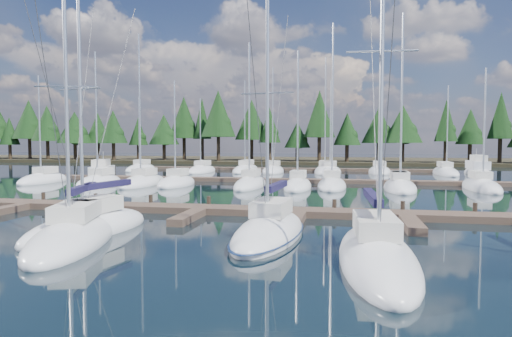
% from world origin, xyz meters
% --- Properties ---
extents(ground, '(260.00, 260.00, 0.00)m').
position_xyz_m(ground, '(0.00, 30.00, 0.00)').
color(ground, black).
rests_on(ground, ground).
extents(far_shore, '(220.00, 30.00, 0.60)m').
position_xyz_m(far_shore, '(0.00, 90.00, 0.30)').
color(far_shore, black).
rests_on(far_shore, ground).
extents(main_dock, '(44.00, 6.13, 0.90)m').
position_xyz_m(main_dock, '(0.00, 17.36, 0.20)').
color(main_dock, '#4C3B2F').
rests_on(main_dock, ground).
extents(back_docks, '(50.00, 21.80, 0.40)m').
position_xyz_m(back_docks, '(0.00, 49.58, 0.20)').
color(back_docks, '#4C3B2F').
rests_on(back_docks, ground).
extents(front_sailboat_2, '(3.94, 8.49, 12.47)m').
position_xyz_m(front_sailboat_2, '(-3.41, 10.71, 0.28)').
color(front_sailboat_2, silver).
rests_on(front_sailboat_2, ground).
extents(front_sailboat_3, '(5.30, 9.46, 12.19)m').
position_xyz_m(front_sailboat_3, '(-2.93, 8.61, 0.27)').
color(front_sailboat_3, silver).
rests_on(front_sailboat_3, ground).
extents(front_sailboat_4, '(3.42, 8.98, 11.92)m').
position_xyz_m(front_sailboat_4, '(5.26, 11.41, 0.27)').
color(front_sailboat_4, silver).
rests_on(front_sailboat_4, ground).
extents(front_sailboat_5, '(3.18, 9.81, 13.61)m').
position_xyz_m(front_sailboat_5, '(9.80, 7.71, 0.28)').
color(front_sailboat_5, silver).
rests_on(front_sailboat_5, ground).
extents(back_sailboat_rows, '(47.77, 32.89, 16.92)m').
position_xyz_m(back_sailboat_rows, '(0.62, 45.06, 0.27)').
color(back_sailboat_rows, silver).
rests_on(back_sailboat_rows, ground).
extents(motor_yacht_left, '(5.18, 8.55, 4.04)m').
position_xyz_m(motor_yacht_left, '(-17.70, 36.68, 0.45)').
color(motor_yacht_left, silver).
rests_on(motor_yacht_left, ground).
extents(motor_yacht_right, '(2.99, 8.59, 4.27)m').
position_xyz_m(motor_yacht_right, '(26.19, 57.44, 0.47)').
color(motor_yacht_right, silver).
rests_on(motor_yacht_right, ground).
extents(tree_line, '(185.77, 11.80, 14.01)m').
position_xyz_m(tree_line, '(-4.16, 80.23, 7.74)').
color(tree_line, black).
rests_on(tree_line, far_shore).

